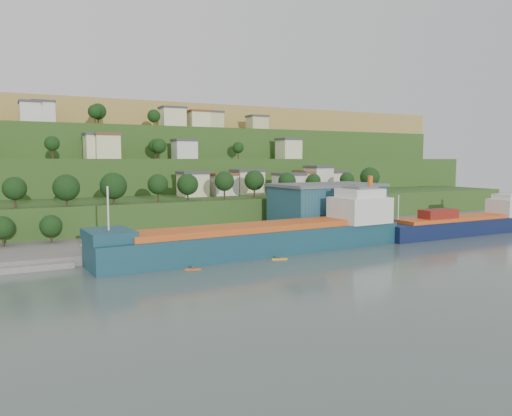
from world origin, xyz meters
TOP-DOWN VIEW (x-y plane):
  - ground at (0.00, 0.00)m, footprint 500.00×500.00m
  - quay at (20.00, 28.00)m, footprint 220.00×26.00m
  - hillside at (0.00, 168.72)m, footprint 360.00×211.25m
  - cargo_ship_near at (7.85, 10.18)m, footprint 77.36×16.03m
  - cargo_ship_far at (73.84, 9.02)m, footprint 56.62×9.56m
  - warehouse at (37.01, 27.73)m, footprint 31.38×19.63m
  - dinghy at (-44.19, 18.02)m, footprint 3.71×1.66m
  - kayak_orange at (-14.43, 0.67)m, footprint 3.18×1.68m
  - kayak_yellow at (5.88, 1.54)m, footprint 3.47×1.61m

SIDE VIEW (x-z plane):
  - ground at x=0.00m, z-range 0.00..0.00m
  - quay at x=20.00m, z-range -2.00..2.00m
  - hillside at x=0.00m, z-range -47.92..48.08m
  - kayak_orange at x=-14.43m, z-range -0.16..0.63m
  - kayak_yellow at x=5.88m, z-range -0.18..0.69m
  - dinghy at x=-44.19m, z-range 1.20..1.92m
  - cargo_ship_far at x=73.84m, z-range -5.26..10.12m
  - cargo_ship_near at x=7.85m, z-range -6.72..13.03m
  - warehouse at x=37.01m, z-range 2.03..14.83m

